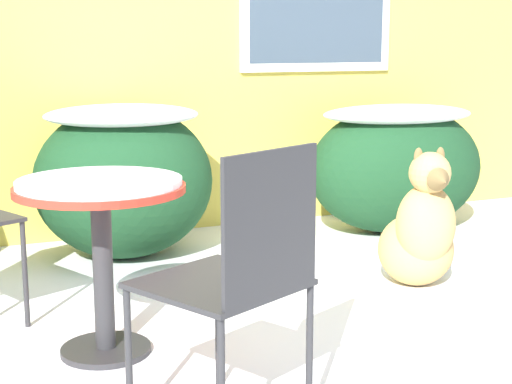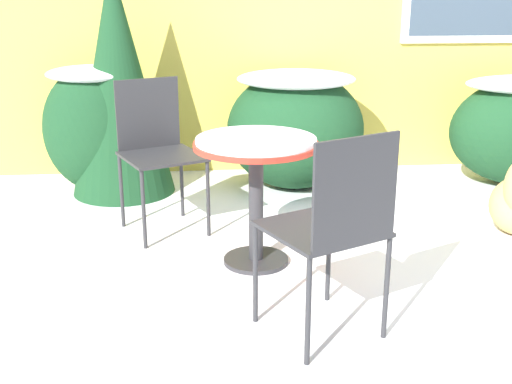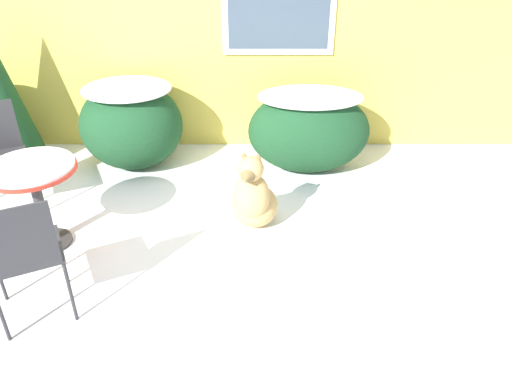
# 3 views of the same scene
# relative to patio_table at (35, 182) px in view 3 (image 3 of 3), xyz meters

# --- Properties ---
(ground_plane) EXTENTS (16.00, 16.00, 0.00)m
(ground_plane) POSITION_rel_patio_table_xyz_m (0.84, -0.22, -0.59)
(ground_plane) COLOR white
(house_wall) EXTENTS (8.00, 0.10, 2.85)m
(house_wall) POSITION_rel_patio_table_xyz_m (0.90, 1.97, 0.85)
(house_wall) COLOR #DBC14C
(house_wall) RESTS_ON ground_plane
(shrub_middle) EXTENTS (1.06, 0.95, 0.91)m
(shrub_middle) POSITION_rel_patio_table_xyz_m (0.43, 1.43, -0.10)
(shrub_middle) COLOR #194223
(shrub_middle) RESTS_ON ground_plane
(shrub_right) EXTENTS (1.24, 0.82, 0.86)m
(shrub_right) POSITION_rel_patio_table_xyz_m (2.27, 1.34, -0.12)
(shrub_right) COLOR #194223
(shrub_right) RESTS_ON ground_plane
(patio_table) EXTENTS (0.69, 0.69, 0.73)m
(patio_table) POSITION_rel_patio_table_xyz_m (0.00, 0.00, 0.00)
(patio_table) COLOR #2D2D30
(patio_table) RESTS_ON ground_plane
(patio_chair_far_side) EXTENTS (0.61, 0.61, 0.96)m
(patio_chair_far_side) POSITION_rel_patio_table_xyz_m (0.25, -0.85, -0.04)
(patio_chair_far_side) COLOR #2D2D30
(patio_chair_far_side) RESTS_ON ground_plane
(dog) EXTENTS (0.47, 0.62, 0.75)m
(dog) POSITION_rel_patio_table_xyz_m (1.71, 0.24, -0.30)
(dog) COLOR tan
(dog) RESTS_ON ground_plane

